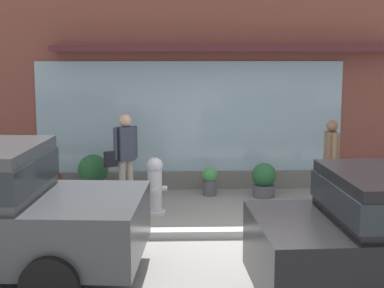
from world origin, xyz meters
TOP-DOWN VIEW (x-y plane):
  - ground_plane at (0.00, 0.00)m, footprint 60.00×60.00m
  - curb_strip at (0.00, -0.20)m, footprint 14.00×0.24m
  - storefront at (-0.01, 3.19)m, footprint 14.00×0.81m
  - fire_hydrant at (-1.34, 1.09)m, footprint 0.43×0.40m
  - pedestrian_with_handbag at (-1.91, 1.78)m, footprint 0.60×0.41m
  - pedestrian_passerby at (1.83, 1.58)m, footprint 0.21×0.50m
  - potted_plant_near_hydrant at (0.72, 2.22)m, footprint 0.46×0.46m
  - potted_plant_window_right at (-0.32, 2.38)m, footprint 0.31×0.31m
  - potted_plant_by_entrance at (-3.72, 2.30)m, footprint 0.46×0.46m
  - potted_plant_window_center at (-2.56, 2.31)m, footprint 0.58×0.58m

SIDE VIEW (x-z plane):
  - ground_plane at x=0.00m, z-range 0.00..0.00m
  - curb_strip at x=0.00m, z-range 0.00..0.12m
  - potted_plant_by_entrance at x=-3.72m, z-range -0.02..0.56m
  - potted_plant_window_right at x=-0.32m, z-range 0.02..0.58m
  - potted_plant_near_hydrant at x=0.72m, z-range 0.01..0.67m
  - potted_plant_window_center at x=-2.56m, z-range 0.04..0.87m
  - fire_hydrant at x=-1.34m, z-range 0.01..1.00m
  - pedestrian_passerby at x=1.83m, z-range 0.13..1.69m
  - pedestrian_with_handbag at x=-1.91m, z-range 0.13..1.79m
  - storefront at x=-0.01m, z-range -0.05..5.09m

